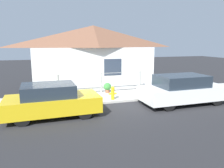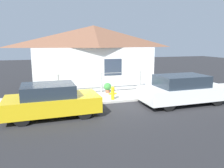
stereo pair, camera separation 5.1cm
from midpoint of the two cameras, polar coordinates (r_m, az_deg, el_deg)
The scene contains 9 objects.
ground_plane at distance 10.66m, azimuth 0.21°, elevation -5.07°, with size 60.00×60.00×0.00m, color #262628.
sidewalk at distance 11.67m, azimuth -1.42°, elevation -3.38°, with size 24.00×2.23×0.11m.
house at distance 14.00m, azimuth -4.60°, elevation 11.54°, with size 7.86×2.23×3.96m.
fence at distance 12.44m, azimuth -2.64°, elevation 0.69°, with size 4.90×0.10×1.13m.
car_left at distance 9.00m, azimuth -15.35°, elevation -4.14°, with size 3.69×1.82×1.32m.
car_right at distance 10.95m, azimuth 18.18°, elevation -1.42°, with size 4.21×1.81×1.40m.
fire_hydrant at distance 10.83m, azimuth 0.32°, elevation -2.27°, with size 0.41×0.18×0.68m.
potted_plant_near_hydrant at distance 12.33m, azimuth -1.05°, elevation -0.82°, with size 0.43×0.43×0.56m.
potted_plant_by_fence at distance 11.74m, azimuth -16.73°, elevation -1.76°, with size 0.47×0.47×0.60m.
Camera 2 is at (-3.03, -9.79, 2.92)m, focal length 35.00 mm.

